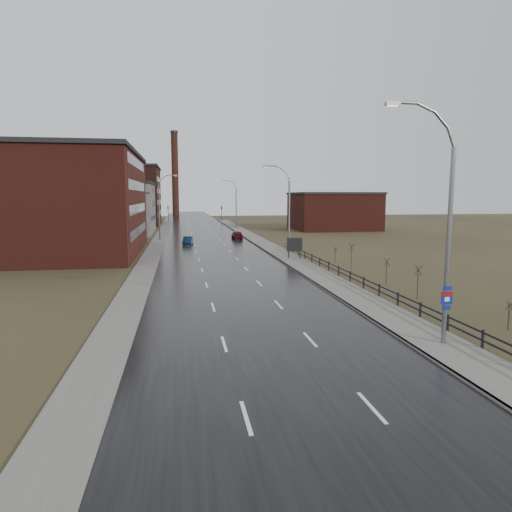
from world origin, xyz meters
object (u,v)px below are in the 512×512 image
object	(u,v)px
billboard	(295,245)
car_near	(188,241)
car_far	(237,235)
streetlight_main	(443,229)

from	to	relation	value
billboard	car_near	world-z (taller)	billboard
billboard	car_near	size ratio (longest dim) A/B	0.68
billboard	car_near	xyz separation A→B (m)	(-12.42, 19.08, -1.12)
billboard	car_far	size ratio (longest dim) A/B	0.61
car_near	streetlight_main	bearing A→B (deg)	-69.88
billboard	car_far	distance (m)	27.58
billboard	car_far	xyz separation A→B (m)	(-3.60, 27.32, -1.02)
streetlight_main	car_far	world-z (taller)	streetlight_main
streetlight_main	car_far	distance (m)	59.96
car_near	car_far	xyz separation A→B (m)	(8.82, 8.24, 0.10)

